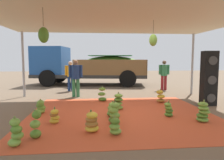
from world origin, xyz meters
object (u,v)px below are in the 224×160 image
cargo_truck_main (86,66)px  worker_0 (76,75)px  banana_bunch_2 (118,102)px  banana_bunch_4 (203,113)px  banana_bunch_10 (41,107)px  banana_bunch_6 (36,125)px  banana_bunch_0 (16,133)px  banana_bunch_3 (115,127)px  banana_bunch_12 (102,95)px  banana_bunch_1 (92,122)px  banana_bunch_7 (161,97)px  banana_bunch_11 (114,114)px  banana_bunch_5 (54,117)px  worker_1 (164,73)px  banana_bunch_8 (169,110)px  speaker_stack (209,78)px  worker_2 (71,74)px  banana_bunch_9 (113,110)px

cargo_truck_main → worker_0: (-0.33, -4.39, -0.28)m
banana_bunch_2 → banana_bunch_4: (2.02, -1.53, 0.01)m
banana_bunch_10 → banana_bunch_6: bearing=-79.2°
banana_bunch_0 → banana_bunch_3: banana_bunch_0 is taller
banana_bunch_2 → banana_bunch_12: banana_bunch_12 is taller
banana_bunch_1 → banana_bunch_7: 3.86m
banana_bunch_3 → banana_bunch_11: 0.80m
banana_bunch_5 → banana_bunch_12: (1.33, 2.74, 0.07)m
banana_bunch_2 → worker_0: 2.97m
worker_1 → worker_0: bearing=-160.3°
banana_bunch_8 → banana_bunch_10: bearing=169.3°
speaker_stack → cargo_truck_main: bearing=124.7°
banana_bunch_11 → banana_bunch_12: 2.88m
banana_bunch_6 → cargo_truck_main: cargo_truck_main is taller
banana_bunch_3 → banana_bunch_12: banana_bunch_12 is taller
banana_bunch_12 → worker_2: 3.15m
banana_bunch_4 → banana_bunch_11: bearing=177.8°
banana_bunch_4 → banana_bunch_6: bearing=-169.6°
banana_bunch_4 → worker_2: bearing=124.8°
banana_bunch_11 → banana_bunch_3: bearing=-94.9°
banana_bunch_1 → banana_bunch_5: size_ratio=1.16×
banana_bunch_3 → cargo_truck_main: bearing=95.4°
banana_bunch_8 → worker_0: (-2.85, 3.41, 0.74)m
banana_bunch_8 → speaker_stack: size_ratio=0.24×
banana_bunch_4 → banana_bunch_8: size_ratio=1.26×
banana_bunch_1 → banana_bunch_4: size_ratio=0.85×
banana_bunch_10 → speaker_stack: (5.64, 0.65, 0.76)m
banana_bunch_1 → banana_bunch_6: size_ratio=0.81×
banana_bunch_2 → worker_1: worker_1 is taller
banana_bunch_7 → speaker_stack: bearing=-18.2°
banana_bunch_2 → worker_0: size_ratio=0.35×
banana_bunch_2 → worker_2: size_ratio=0.37×
banana_bunch_6 → banana_bunch_7: bearing=40.7°
banana_bunch_12 → speaker_stack: speaker_stack is taller
worker_2 → cargo_truck_main: bearing=75.1°
banana_bunch_10 → banana_bunch_2: bearing=6.3°
banana_bunch_3 → banana_bunch_6: (-1.64, -0.04, 0.10)m
banana_bunch_11 → cargo_truck_main: 8.39m
banana_bunch_5 → banana_bunch_9: bearing=18.2°
banana_bunch_0 → cargo_truck_main: bearing=83.8°
banana_bunch_12 → speaker_stack: size_ratio=0.31×
banana_bunch_2 → banana_bunch_7: bearing=27.8°
banana_bunch_11 → banana_bunch_6: bearing=-154.2°
banana_bunch_2 → cargo_truck_main: (-1.20, 6.84, 0.98)m
banana_bunch_3 → banana_bunch_9: (0.09, 1.43, 0.02)m
banana_bunch_2 → banana_bunch_6: (-1.98, -2.27, 0.03)m
banana_bunch_1 → banana_bunch_12: banana_bunch_12 is taller
banana_bunch_7 → worker_2: size_ratio=0.34×
banana_bunch_9 → speaker_stack: speaker_stack is taller
speaker_stack → banana_bunch_12: bearing=164.3°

